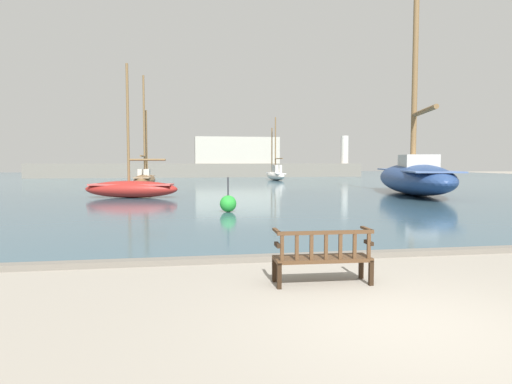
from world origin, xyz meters
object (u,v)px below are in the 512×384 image
at_px(sailboat_outer_starboard, 414,176).
at_px(channel_buoy, 228,203).
at_px(park_bench, 323,256).
at_px(sailboat_far_port, 276,174).
at_px(sailboat_distant_harbor, 145,178).
at_px(sailboat_centre_channel, 131,188).

relative_size(sailboat_outer_starboard, channel_buoy, 9.75).
bearing_deg(park_bench, sailboat_outer_starboard, 57.45).
xyz_separation_m(park_bench, channel_buoy, (-0.45, 10.35, -0.06)).
distance_m(park_bench, sailboat_far_port, 40.56).
bearing_deg(park_bench, sailboat_distant_harbor, 99.49).
bearing_deg(channel_buoy, sailboat_distant_harbor, 103.14).
relative_size(park_bench, sailboat_outer_starboard, 0.12).
relative_size(park_bench, sailboat_far_port, 0.25).
distance_m(sailboat_outer_starboard, channel_buoy, 14.30).
height_order(park_bench, channel_buoy, channel_buoy).
distance_m(park_bench, sailboat_distant_harbor, 30.04).
height_order(park_bench, sailboat_distant_harbor, sailboat_distant_harbor).
relative_size(park_bench, channel_buoy, 1.20).
height_order(sailboat_distant_harbor, channel_buoy, sailboat_distant_harbor).
height_order(park_bench, sailboat_outer_starboard, sailboat_outer_starboard).
distance_m(sailboat_far_port, sailboat_distant_harbor, 16.30).
bearing_deg(sailboat_distant_harbor, sailboat_centre_channel, -89.51).
distance_m(sailboat_distant_harbor, channel_buoy, 19.80).
xyz_separation_m(park_bench, sailboat_centre_channel, (-4.86, 18.21, 0.15)).
bearing_deg(channel_buoy, park_bench, -87.50).
relative_size(park_bench, sailboat_centre_channel, 0.23).
distance_m(park_bench, sailboat_outer_starboard, 21.47).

